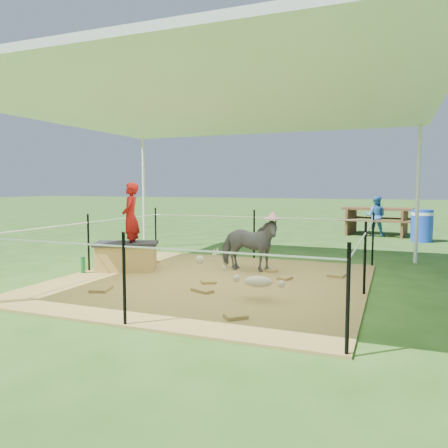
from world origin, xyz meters
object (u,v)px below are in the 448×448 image
(pony, at_px, (249,245))
(distant_person, at_px, (376,216))
(picnic_table_near, at_px, (377,221))
(trash_barrel, at_px, (422,226))
(foal, at_px, (259,279))
(woman, at_px, (131,211))
(straw_bale, at_px, (126,258))
(green_bottle, at_px, (83,265))

(pony, height_order, distant_person, distant_person)
(distant_person, bearing_deg, picnic_table_near, -89.21)
(trash_barrel, distance_m, distant_person, 1.50)
(pony, distance_m, foal, 1.87)
(woman, relative_size, distant_person, 0.98)
(straw_bale, relative_size, woman, 0.83)
(woman, height_order, trash_barrel, woman)
(woman, distance_m, trash_barrel, 7.97)
(green_bottle, height_order, foal, foal)
(distant_person, bearing_deg, straw_bale, 67.47)
(pony, bearing_deg, woman, 112.00)
(foal, relative_size, picnic_table_near, 0.48)
(pony, xyz_separation_m, distant_person, (1.78, 6.52, 0.11))
(green_bottle, xyz_separation_m, picnic_table_near, (4.32, 8.06, 0.25))
(woman, height_order, distant_person, woman)
(straw_bale, xyz_separation_m, foal, (2.67, -1.03, 0.05))
(woman, relative_size, foal, 1.23)
(woman, xyz_separation_m, picnic_table_near, (3.67, 7.61, -0.64))
(straw_bale, relative_size, picnic_table_near, 0.49)
(trash_barrel, bearing_deg, green_bottle, -129.07)
(pony, relative_size, foal, 1.13)
(straw_bale, xyz_separation_m, trash_barrel, (4.94, 6.31, 0.18))
(distant_person, bearing_deg, woman, 68.10)
(foal, xyz_separation_m, trash_barrel, (2.27, 7.34, 0.13))
(straw_bale, height_order, pony, pony)
(foal, relative_size, trash_barrel, 1.11)
(pony, height_order, foal, pony)
(trash_barrel, relative_size, picnic_table_near, 0.43)
(pony, xyz_separation_m, picnic_table_near, (1.81, 6.91, -0.07))
(green_bottle, distance_m, distant_person, 8.79)
(green_bottle, bearing_deg, woman, 34.70)
(trash_barrel, bearing_deg, distant_person, 142.96)
(straw_bale, xyz_separation_m, pony, (1.97, 0.69, 0.24))
(woman, height_order, foal, woman)
(green_bottle, distance_m, trash_barrel, 8.71)
(straw_bale, bearing_deg, pony, 19.40)
(distant_person, bearing_deg, trash_barrel, 147.88)
(straw_bale, distance_m, woman, 0.81)
(foal, relative_size, distant_person, 0.80)
(straw_bale, relative_size, foal, 1.03)
(foal, xyz_separation_m, picnic_table_near, (1.10, 8.64, 0.12))
(straw_bale, xyz_separation_m, woman, (0.10, -0.00, 0.80))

